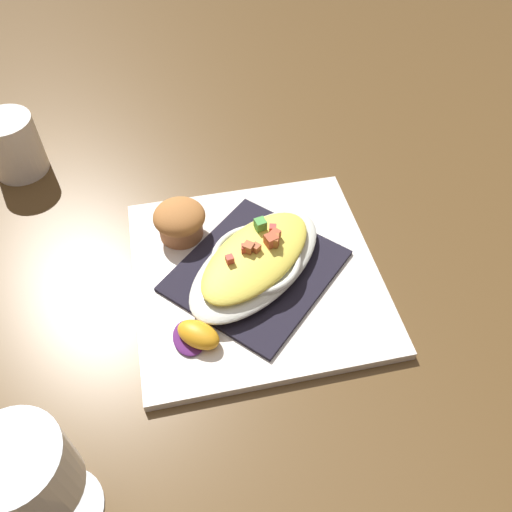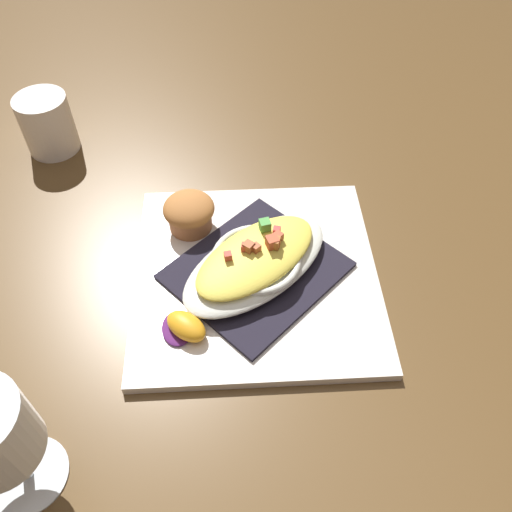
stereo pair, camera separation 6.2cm
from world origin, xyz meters
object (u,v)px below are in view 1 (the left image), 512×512
(square_plate, at_px, (256,275))
(stemmed_glass, at_px, (28,476))
(orange_garnish, at_px, (196,335))
(coffee_mug, at_px, (15,148))
(gratin_dish, at_px, (256,260))
(muffin, at_px, (180,220))

(square_plate, height_order, stemmed_glass, stemmed_glass)
(orange_garnish, height_order, stemmed_glass, stemmed_glass)
(square_plate, bearing_deg, orange_garnish, -126.88)
(coffee_mug, height_order, stemmed_glass, stemmed_glass)
(square_plate, distance_m, orange_garnish, 0.12)
(gratin_dish, xyz_separation_m, orange_garnish, (-0.07, -0.09, -0.01))
(muffin, relative_size, orange_garnish, 1.03)
(square_plate, height_order, gratin_dish, gratin_dish)
(muffin, height_order, coffee_mug, coffee_mug)
(square_plate, xyz_separation_m, muffin, (-0.09, 0.07, 0.03))
(gratin_dish, xyz_separation_m, coffee_mug, (-0.34, 0.22, 0.00))
(muffin, bearing_deg, square_plate, -35.80)
(orange_garnish, height_order, coffee_mug, coffee_mug)
(coffee_mug, bearing_deg, gratin_dish, -33.45)
(stemmed_glass, bearing_deg, gratin_dish, 53.94)
(square_plate, height_order, muffin, muffin)
(muffin, xyz_separation_m, stemmed_glass, (-0.10, -0.33, 0.06))
(muffin, relative_size, coffee_mug, 0.61)
(square_plate, xyz_separation_m, gratin_dish, (0.00, 0.00, 0.03))
(square_plate, bearing_deg, stemmed_glass, -126.06)
(square_plate, relative_size, coffee_mug, 2.73)
(orange_garnish, xyz_separation_m, stemmed_glass, (-0.12, -0.17, 0.08))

